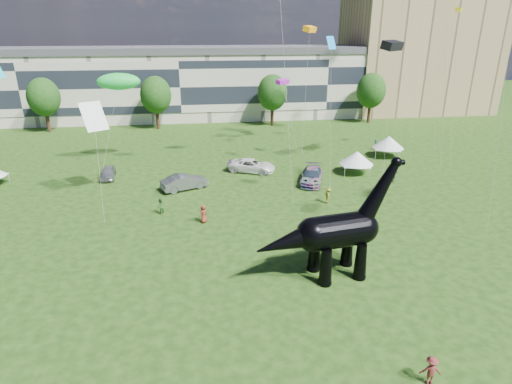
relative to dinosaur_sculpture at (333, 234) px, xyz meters
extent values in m
plane|color=#16330C|center=(-3.86, -3.76, -3.31)|extent=(220.00, 220.00, 0.00)
cube|color=beige|center=(-11.86, 58.24, 2.69)|extent=(78.00, 11.00, 12.00)
cube|color=tan|center=(36.14, 61.24, 7.69)|extent=(28.00, 18.00, 22.00)
cylinder|color=#382314|center=(-33.86, 49.24, -1.71)|extent=(0.56, 0.56, 3.20)
ellipsoid|color=#14380F|center=(-33.86, 49.24, 3.01)|extent=(5.20, 5.20, 6.24)
cylinder|color=#382314|center=(-15.86, 49.24, -1.71)|extent=(0.56, 0.56, 3.20)
ellipsoid|color=#14380F|center=(-15.86, 49.24, 3.01)|extent=(5.20, 5.20, 6.24)
cylinder|color=#382314|center=(4.14, 49.24, -1.71)|extent=(0.56, 0.56, 3.20)
ellipsoid|color=#14380F|center=(4.14, 49.24, 3.01)|extent=(5.20, 5.20, 6.24)
cylinder|color=#382314|center=(22.14, 49.24, -1.71)|extent=(0.56, 0.56, 3.20)
ellipsoid|color=#14380F|center=(22.14, 49.24, 3.01)|extent=(5.20, 5.20, 6.24)
cone|color=black|center=(-0.69, -1.10, -1.98)|extent=(1.05, 1.05, 2.66)
sphere|color=black|center=(-0.69, -1.10, -3.15)|extent=(0.98, 0.98, 0.98)
cone|color=black|center=(-1.00, 0.83, -1.98)|extent=(1.05, 1.05, 2.66)
sphere|color=black|center=(-1.00, 0.83, -3.15)|extent=(0.98, 0.98, 0.98)
cone|color=black|center=(1.93, -0.68, -1.98)|extent=(1.05, 1.05, 2.66)
sphere|color=black|center=(1.93, -0.68, -3.15)|extent=(0.98, 0.98, 0.98)
cone|color=black|center=(1.63, 1.25, -1.98)|extent=(1.05, 1.05, 2.66)
sphere|color=black|center=(1.63, 1.25, -3.15)|extent=(0.98, 0.98, 0.98)
cylinder|color=black|center=(0.38, 0.06, 0.15)|extent=(4.06, 2.95, 2.39)
sphere|color=black|center=(-1.46, -0.23, 0.15)|extent=(2.39, 2.39, 2.39)
sphere|color=black|center=(2.22, 0.35, 0.15)|extent=(2.31, 2.31, 2.31)
cone|color=black|center=(3.29, 0.53, 2.72)|extent=(3.51, 1.84, 4.70)
sphere|color=black|center=(4.36, 0.70, 4.75)|extent=(0.75, 0.75, 0.75)
cylinder|color=black|center=(4.62, 0.74, 4.71)|extent=(0.67, 0.48, 0.39)
cone|color=black|center=(-3.27, -0.52, -0.15)|extent=(4.93, 2.58, 2.60)
imported|color=#AEAEB3|center=(-19.66, 23.63, -2.63)|extent=(1.90, 4.08, 1.35)
imported|color=slate|center=(-10.69, 18.80, -2.47)|extent=(5.36, 3.64, 1.67)
imported|color=white|center=(-2.66, 23.80, -2.52)|extent=(6.22, 4.60, 1.57)
imported|color=#595960|center=(3.58, 18.99, -2.49)|extent=(3.98, 6.06, 1.63)
cube|color=white|center=(9.70, 21.55, -2.16)|extent=(3.77, 3.77, 0.12)
cone|color=white|center=(9.70, 21.55, -1.33)|extent=(4.78, 4.78, 1.56)
cylinder|color=#999999|center=(7.94, 20.48, -2.74)|extent=(0.06, 0.06, 1.15)
cylinder|color=#999999|center=(10.77, 19.79, -2.74)|extent=(0.06, 0.06, 1.15)
cylinder|color=#999999|center=(8.63, 23.31, -2.74)|extent=(0.06, 0.06, 1.15)
cylinder|color=#999999|center=(11.46, 22.62, -2.74)|extent=(0.06, 0.06, 1.15)
cube|color=silver|center=(16.41, 27.75, -2.11)|extent=(4.30, 4.30, 0.13)
cone|color=silver|center=(16.41, 27.75, -1.24)|extent=(5.45, 5.45, 1.63)
cylinder|color=#999999|center=(14.41, 26.97, -2.71)|extent=(0.07, 0.07, 1.20)
cylinder|color=#999999|center=(17.20, 25.75, -2.71)|extent=(0.07, 0.07, 1.20)
cylinder|color=#999999|center=(15.63, 29.76, -2.71)|extent=(0.07, 0.07, 1.20)
cylinder|color=#999999|center=(18.42, 28.54, -2.71)|extent=(0.07, 0.07, 1.20)
cylinder|color=#999999|center=(-30.61, 23.76, -2.79)|extent=(0.06, 0.06, 1.04)
imported|color=olive|center=(3.68, 12.96, -2.49)|extent=(0.80, 1.16, 1.65)
imported|color=#6D377D|center=(-5.30, 24.25, -2.49)|extent=(1.02, 0.84, 1.63)
imported|color=#366E2C|center=(-12.81, 12.49, -2.53)|extent=(0.91, 0.96, 1.56)
imported|color=maroon|center=(2.01, -10.31, -2.51)|extent=(1.14, 0.80, 1.60)
imported|color=#30667A|center=(16.23, 31.37, -2.53)|extent=(0.50, 0.64, 1.56)
imported|color=black|center=(12.91, 18.06, -2.46)|extent=(1.40, 1.53, 1.70)
imported|color=maroon|center=(-8.79, 10.02, -2.45)|extent=(0.98, 0.98, 1.72)
plane|color=#1480D8|center=(6.56, 24.35, 11.57)|extent=(1.66, 1.22, 1.42)
cube|color=black|center=(13.97, 24.54, 11.23)|extent=(3.34, 3.10, 1.22)
cube|color=#FF9B0D|center=(6.59, 34.58, 12.96)|extent=(2.33, 2.48, 0.95)
cube|color=yellow|center=(22.44, 26.03, 15.17)|extent=(1.44, 1.60, 0.60)
plane|color=silver|center=(-19.02, 18.04, 5.07)|extent=(3.41, 3.04, 2.64)
ellipsoid|color=green|center=(-18.24, 29.35, 7.07)|extent=(4.36, 5.69, 2.02)
cube|color=purple|center=(3.57, 37.49, 5.76)|extent=(2.19, 1.97, 0.78)
camera|label=1|loc=(-8.76, -25.49, 13.39)|focal=30.00mm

